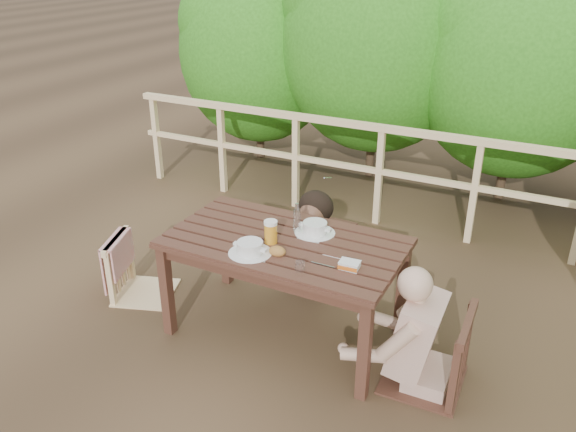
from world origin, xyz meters
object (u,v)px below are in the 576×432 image
at_px(chair_right, 431,315).
at_px(diner_right, 438,295).
at_px(chair_far, 323,230).
at_px(woman, 324,208).
at_px(chair_left, 140,243).
at_px(butter_tub, 350,265).
at_px(bread_roll, 277,251).
at_px(bottle, 297,218).
at_px(table, 285,288).
at_px(soup_near, 250,248).
at_px(beer_glass, 271,233).
at_px(tumbler, 300,267).
at_px(soup_far, 315,228).

xyz_separation_m(chair_right, diner_right, (0.03, 0.00, 0.15)).
relative_size(chair_far, woman, 0.70).
height_order(chair_left, butter_tub, chair_left).
height_order(bread_roll, bottle, bottle).
bearing_deg(bread_roll, chair_right, 7.27).
relative_size(chair_right, woman, 0.81).
height_order(table, butter_tub, butter_tub).
distance_m(table, bottle, 0.50).
bearing_deg(chair_left, bottle, -99.06).
height_order(chair_right, soup_near, chair_right).
relative_size(beer_glass, tumbler, 2.34).
distance_m(soup_far, bread_roll, 0.39).
relative_size(table, beer_glass, 9.15).
height_order(woman, butter_tub, woman).
height_order(woman, bottle, woman).
distance_m(table, diner_right, 1.10).
bearing_deg(soup_far, chair_right, -15.98).
distance_m(chair_right, soup_near, 1.19).
distance_m(soup_far, tumbler, 0.52).
bearing_deg(bottle, chair_right, -12.46).
bearing_deg(woman, chair_right, 142.42).
bearing_deg(chair_left, soup_near, -119.32).
distance_m(diner_right, soup_far, 0.97).
height_order(chair_far, soup_far, chair_far).
distance_m(table, chair_far, 0.81).
xyz_separation_m(chair_right, bread_roll, (-0.98, -0.13, 0.25)).
relative_size(chair_far, bread_roll, 7.71).
bearing_deg(chair_right, tumbler, -73.71).
distance_m(diner_right, tumbler, 0.84).
bearing_deg(diner_right, beer_glass, 88.85).
xyz_separation_m(chair_left, bread_roll, (1.26, -0.13, 0.31)).
height_order(bread_roll, butter_tub, bread_roll).
height_order(soup_near, beer_glass, beer_glass).
bearing_deg(tumbler, beer_glass, 144.10).
height_order(chair_left, soup_far, chair_left).
distance_m(soup_near, beer_glass, 0.20).
xyz_separation_m(chair_far, diner_right, (1.13, -0.87, 0.22)).
relative_size(table, chair_far, 1.80).
height_order(diner_right, soup_far, diner_right).
distance_m(bread_roll, butter_tub, 0.48).
relative_size(chair_left, woman, 0.72).
distance_m(chair_far, diner_right, 1.44).
distance_m(woman, beer_glass, 0.91).
bearing_deg(tumbler, bottle, 118.12).
bearing_deg(soup_far, table, -126.23).
relative_size(soup_near, tumbler, 3.85).
relative_size(chair_far, chair_right, 0.86).
xyz_separation_m(woman, bottle, (0.08, -0.66, 0.21)).
distance_m(soup_near, bottle, 0.44).
bearing_deg(chair_right, table, -95.28).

